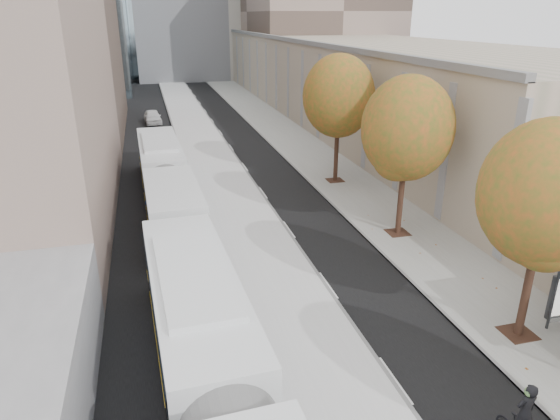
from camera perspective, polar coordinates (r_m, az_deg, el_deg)
name	(u,v)px	position (r m, az deg, el deg)	size (l,w,h in m)	color
bus_platform	(217,172)	(35.89, -7.27, 4.33)	(4.25, 150.00, 0.15)	silver
sidewalk	(323,164)	(37.72, 4.90, 5.22)	(4.75, 150.00, 0.08)	gray
building_tan	(332,69)	(67.70, 5.94, 15.76)	(18.00, 92.00, 8.00)	gray
tree_c	(546,194)	(17.70, 28.16, 1.58)	(4.20, 4.20, 7.28)	black
tree_d	(407,129)	(24.69, 14.34, 8.99)	(4.40, 4.40, 7.60)	black
tree_e	(339,96)	(32.67, 6.72, 12.78)	(4.60, 4.60, 7.92)	black
bus_near	(220,398)	(13.28, -6.84, -20.60)	(3.40, 18.02, 2.99)	silver
bus_far	(165,179)	(29.84, -12.97, 3.44)	(3.05, 17.39, 2.89)	silver
distant_car	(153,117)	(54.12, -14.35, 10.28)	(1.61, 4.00, 1.36)	silver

